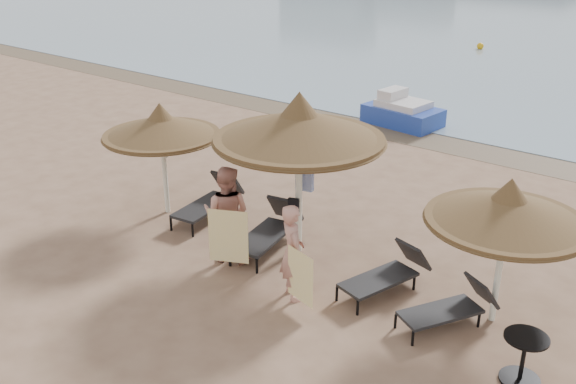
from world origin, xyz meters
name	(u,v)px	position (x,y,z in m)	size (l,w,h in m)	color
ground	(239,284)	(0.00, 0.00, 0.00)	(160.00, 160.00, 0.00)	#906D55
wet_sand_strip	(459,146)	(0.00, 9.40, 0.00)	(200.00, 1.60, 0.01)	brown
palapa_left	(161,126)	(-3.28, 1.31, 1.97)	(2.50, 2.50, 2.47)	white
palapa_center	(299,126)	(0.07, 1.66, 2.52)	(3.20, 3.20, 3.17)	white
palapa_right	(508,209)	(3.97, 1.68, 1.96)	(2.49, 2.49, 2.47)	white
lounger_far_left	(211,200)	(-2.37, 1.77, 0.38)	(0.86, 1.95, 0.84)	black
lounger_near_left	(270,228)	(-0.46, 1.45, 0.39)	(0.97, 2.01, 0.86)	black
lounger_near_right	(389,272)	(2.19, 1.44, 0.35)	(1.04, 1.84, 0.78)	black
lounger_far_right	(452,306)	(3.49, 1.17, 0.33)	(1.27, 1.69, 0.73)	black
side_table	(523,360)	(4.84, 0.48, 0.35)	(0.61, 0.61, 0.74)	black
person_left	(226,207)	(-0.78, 0.58, 1.09)	(1.00, 0.65, 2.17)	tan
person_right	(293,245)	(0.99, 0.26, 1.00)	(0.92, 0.60, 1.99)	tan
towel_left	(228,237)	(-0.43, 0.23, 0.72)	(0.68, 0.34, 1.04)	yellow
towel_right	(300,277)	(1.34, 0.01, 0.63)	(0.64, 0.19, 0.91)	yellow
bag_patterned	(305,179)	(0.07, 1.84, 1.44)	(0.36, 0.17, 0.44)	silver
bag_dark	(294,206)	(0.07, 1.50, 1.01)	(0.22, 0.13, 0.30)	black
pedal_boat	(402,112)	(-2.32, 10.25, 0.40)	(2.45, 1.63, 1.07)	#223FA6
buoy_left	(480,46)	(-5.24, 23.67, 0.17)	(0.33, 0.33, 0.33)	#E7A30D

